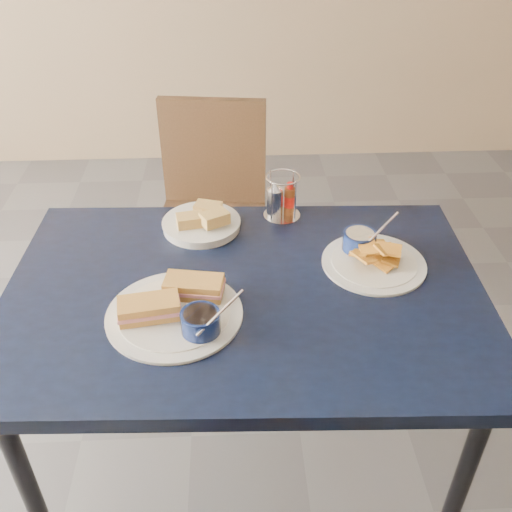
{
  "coord_description": "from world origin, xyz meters",
  "views": [
    {
      "loc": [
        0.16,
        -0.93,
        1.65
      ],
      "look_at": [
        0.22,
        0.22,
        0.82
      ],
      "focal_mm": 40.0,
      "sensor_mm": 36.0,
      "label": 1
    }
  ],
  "objects_px": {
    "condiment_caddy": "(281,200)",
    "bread_basket": "(202,222)",
    "sandwich_plate": "(178,308)",
    "dining_table": "(245,309)",
    "plantain_plate": "(369,254)",
    "chair_far": "(210,199)"
  },
  "relations": [
    {
      "from": "chair_far",
      "to": "bread_basket",
      "type": "relative_size",
      "value": 3.97
    },
    {
      "from": "dining_table",
      "to": "bread_basket",
      "type": "distance_m",
      "value": 0.32
    },
    {
      "from": "dining_table",
      "to": "sandwich_plate",
      "type": "xyz_separation_m",
      "value": [
        -0.16,
        -0.09,
        0.09
      ]
    },
    {
      "from": "plantain_plate",
      "to": "bread_basket",
      "type": "relative_size",
      "value": 1.24
    },
    {
      "from": "plantain_plate",
      "to": "condiment_caddy",
      "type": "xyz_separation_m",
      "value": [
        -0.22,
        0.24,
        0.04
      ]
    },
    {
      "from": "dining_table",
      "to": "plantain_plate",
      "type": "xyz_separation_m",
      "value": [
        0.33,
        0.1,
        0.09
      ]
    },
    {
      "from": "condiment_caddy",
      "to": "bread_basket",
      "type": "bearing_deg",
      "value": -166.2
    },
    {
      "from": "sandwich_plate",
      "to": "plantain_plate",
      "type": "distance_m",
      "value": 0.53
    },
    {
      "from": "sandwich_plate",
      "to": "plantain_plate",
      "type": "height_order",
      "value": "same"
    },
    {
      "from": "dining_table",
      "to": "chair_far",
      "type": "xyz_separation_m",
      "value": [
        -0.11,
        0.88,
        -0.18
      ]
    },
    {
      "from": "sandwich_plate",
      "to": "bread_basket",
      "type": "height_order",
      "value": "sandwich_plate"
    },
    {
      "from": "dining_table",
      "to": "sandwich_plate",
      "type": "bearing_deg",
      "value": -149.69
    },
    {
      "from": "bread_basket",
      "to": "condiment_caddy",
      "type": "relative_size",
      "value": 1.63
    },
    {
      "from": "sandwich_plate",
      "to": "bread_basket",
      "type": "distance_m",
      "value": 0.38
    },
    {
      "from": "plantain_plate",
      "to": "dining_table",
      "type": "bearing_deg",
      "value": -162.78
    },
    {
      "from": "chair_far",
      "to": "condiment_caddy",
      "type": "distance_m",
      "value": 0.66
    },
    {
      "from": "chair_far",
      "to": "bread_basket",
      "type": "xyz_separation_m",
      "value": [
        0.0,
        -0.6,
        0.27
      ]
    },
    {
      "from": "plantain_plate",
      "to": "chair_far",
      "type": "bearing_deg",
      "value": 119.86
    },
    {
      "from": "sandwich_plate",
      "to": "dining_table",
      "type": "bearing_deg",
      "value": 30.31
    },
    {
      "from": "sandwich_plate",
      "to": "condiment_caddy",
      "type": "relative_size",
      "value": 2.4
    },
    {
      "from": "bread_basket",
      "to": "condiment_caddy",
      "type": "height_order",
      "value": "condiment_caddy"
    },
    {
      "from": "sandwich_plate",
      "to": "plantain_plate",
      "type": "relative_size",
      "value": 1.19
    }
  ]
}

